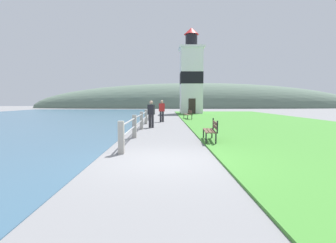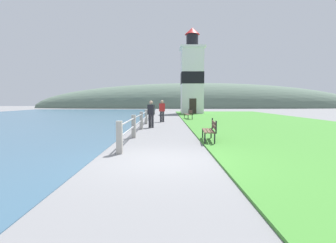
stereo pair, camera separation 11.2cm
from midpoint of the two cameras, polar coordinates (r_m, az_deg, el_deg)
name	(u,v)px [view 1 (the left image)]	position (r m, az deg, el deg)	size (l,w,h in m)	color
ground_plane	(165,161)	(7.45, -1.02, -8.56)	(160.00, 160.00, 0.00)	slate
grass_verge	(260,122)	(21.97, 19.18, -0.07)	(12.00, 40.02, 0.06)	#428433
seawall_railing	(146,116)	(19.18, -4.99, 1.23)	(0.18, 21.86, 1.05)	#A8A399
park_bench_near	(211,129)	(10.86, 9.16, -1.63)	(0.61, 1.68, 0.94)	brown
park_bench_midway	(189,114)	(23.85, 4.39, 1.73)	(0.68, 1.90, 0.94)	brown
lighthouse	(191,77)	(35.29, 4.96, 9.71)	(3.26, 3.26, 11.23)	white
person_strolling	(162,110)	(20.96, -1.52, 2.48)	(0.47, 0.35, 1.74)	#28282D
person_by_railing	(151,113)	(16.45, -3.88, 1.83)	(0.47, 0.36, 1.70)	#28282D
distant_hillside	(198,108)	(64.45, 6.43, 2.97)	(80.00, 16.00, 12.00)	#566B5B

